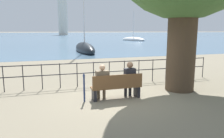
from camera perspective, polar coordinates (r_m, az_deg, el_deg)
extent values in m
plane|color=#7A705B|center=(7.92, 1.08, -7.64)|extent=(1000.00, 1000.00, 0.00)
cube|color=slate|center=(168.43, -16.58, 8.75)|extent=(600.00, 300.00, 0.01)
cylinder|color=#423323|center=(9.13, 17.71, 6.11)|extent=(1.13, 1.13, 3.71)
cube|color=brown|center=(7.80, 1.09, -4.66)|extent=(1.81, 0.45, 0.05)
cube|color=brown|center=(7.55, 1.58, -3.20)|extent=(1.81, 0.04, 0.45)
cube|color=black|center=(7.65, -4.68, -6.72)|extent=(0.10, 0.41, 0.40)
cube|color=black|center=(8.14, 6.49, -5.74)|extent=(0.10, 0.41, 0.40)
cylinder|color=brown|center=(7.83, -3.54, -6.13)|extent=(0.11, 0.11, 0.45)
cylinder|color=brown|center=(7.88, -2.09, -6.01)|extent=(0.11, 0.11, 0.45)
cube|color=brown|center=(7.70, -2.67, -4.28)|extent=(0.39, 0.26, 0.14)
cube|color=brown|center=(7.56, -2.51, -2.64)|extent=(0.45, 0.24, 0.59)
sphere|color=tan|center=(7.49, -2.54, 0.40)|extent=(0.20, 0.20, 0.20)
cylinder|color=black|center=(8.13, 3.56, -5.53)|extent=(0.11, 0.11, 0.45)
cylinder|color=black|center=(8.19, 4.72, -5.43)|extent=(0.11, 0.11, 0.45)
cube|color=black|center=(8.01, 4.40, -3.74)|extent=(0.33, 0.26, 0.14)
cube|color=black|center=(7.87, 4.66, -2.05)|extent=(0.39, 0.24, 0.62)
sphere|color=#846047|center=(7.80, 4.70, 1.07)|extent=(0.23, 0.23, 0.23)
cylinder|color=black|center=(9.57, -26.52, -2.36)|extent=(0.04, 0.04, 1.05)
cylinder|color=black|center=(9.47, -22.21, -2.16)|extent=(0.04, 0.04, 1.05)
cylinder|color=black|center=(9.43, -17.83, -1.95)|extent=(0.04, 0.04, 1.05)
cylinder|color=black|center=(9.45, -13.44, -1.72)|extent=(0.04, 0.04, 1.05)
cylinder|color=black|center=(9.52, -9.10, -1.48)|extent=(0.04, 0.04, 1.05)
cylinder|color=black|center=(9.64, -4.84, -1.24)|extent=(0.04, 0.04, 1.05)
cylinder|color=black|center=(9.82, -0.71, -1.00)|extent=(0.04, 0.04, 1.05)
cylinder|color=black|center=(10.05, 3.25, -0.77)|extent=(0.04, 0.04, 1.05)
cylinder|color=black|center=(10.32, 7.02, -0.55)|extent=(0.04, 0.04, 1.05)
cylinder|color=black|center=(10.63, 10.58, -0.33)|extent=(0.04, 0.04, 1.05)
cylinder|color=black|center=(10.98, 13.92, -0.13)|extent=(0.04, 0.04, 1.05)
cylinder|color=black|center=(11.37, 17.05, 0.06)|extent=(0.04, 0.04, 1.05)
cylinder|color=black|center=(11.79, 19.96, 0.24)|extent=(0.04, 0.04, 1.05)
cylinder|color=black|center=(12.24, 22.67, 0.41)|extent=(0.04, 0.04, 1.05)
cylinder|color=black|center=(9.64, -2.78, 1.76)|extent=(10.85, 0.04, 0.04)
cylinder|color=black|center=(9.72, -2.76, -0.82)|extent=(10.85, 0.04, 0.04)
cylinder|color=navy|center=(7.48, -7.28, -5.19)|extent=(0.06, 0.06, 0.90)
cone|color=navy|center=(7.37, -7.36, -1.37)|extent=(0.09, 0.09, 0.12)
ellipsoid|color=white|center=(54.23, 5.55, 7.66)|extent=(4.79, 8.14, 1.26)
cylinder|color=silver|center=(54.20, 5.62, 11.50)|extent=(0.14, 0.14, 6.51)
ellipsoid|color=black|center=(25.32, -7.16, 5.17)|extent=(1.62, 8.32, 1.56)
cylinder|color=silver|center=(126.11, -12.77, 13.57)|extent=(5.01, 5.01, 21.70)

